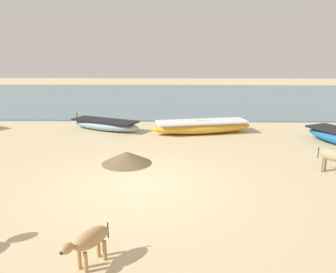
% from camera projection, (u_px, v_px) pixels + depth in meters
% --- Properties ---
extents(ground, '(80.00, 80.00, 0.00)m').
position_uv_depth(ground, '(138.00, 186.00, 7.95)').
color(ground, '#CCB789').
extents(sea_water, '(60.00, 20.00, 0.08)m').
position_uv_depth(sea_water, '(165.00, 96.00, 25.39)').
color(sea_water, slate).
rests_on(sea_water, ground).
extents(fishing_boat_1, '(4.29, 1.93, 0.72)m').
position_uv_depth(fishing_boat_1, '(202.00, 126.00, 13.29)').
color(fishing_boat_1, gold).
rests_on(fishing_boat_1, ground).
extents(fishing_boat_4, '(3.38, 2.21, 0.65)m').
position_uv_depth(fishing_boat_4, '(105.00, 124.00, 13.88)').
color(fishing_boat_4, '#8CA5B7').
rests_on(fishing_boat_4, ground).
extents(calf_near_tan, '(0.64, 0.81, 0.58)m').
position_uv_depth(calf_near_tan, '(90.00, 240.00, 4.82)').
color(calf_near_tan, tan).
rests_on(calf_near_tan, ground).
extents(calf_far_dun, '(0.79, 0.96, 0.69)m').
position_uv_depth(calf_far_dun, '(334.00, 156.00, 8.61)').
color(calf_far_dun, tan).
rests_on(calf_far_dun, ground).
extents(debris_pile_1, '(1.83, 1.83, 0.36)m').
position_uv_depth(debris_pile_1, '(127.00, 158.00, 9.56)').
color(debris_pile_1, brown).
rests_on(debris_pile_1, ground).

